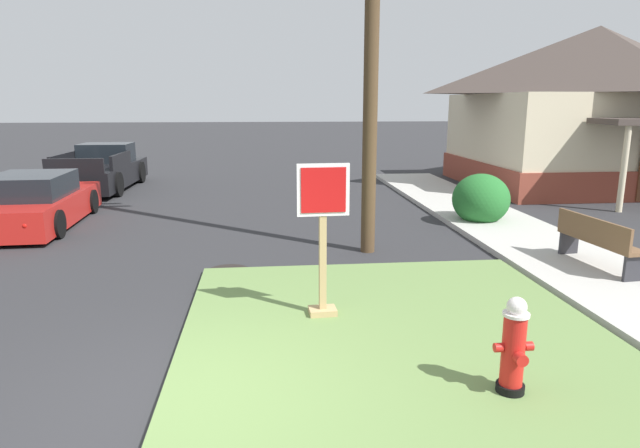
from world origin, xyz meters
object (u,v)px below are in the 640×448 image
object	(u,v)px
pickup_truck_black	(102,171)
parked_sedan_red	(35,203)
stop_sign	(323,245)
fire_hydrant	(514,348)
manhole_cover	(228,270)
street_bench	(597,239)

from	to	relation	value
pickup_truck_black	parked_sedan_red	bearing A→B (deg)	-89.55
parked_sedan_red	stop_sign	bearing A→B (deg)	-46.06
fire_hydrant	manhole_cover	size ratio (longest dim) A/B	1.39
parked_sedan_red	street_bench	world-z (taller)	parked_sedan_red
fire_hydrant	manhole_cover	bearing A→B (deg)	123.74
stop_sign	manhole_cover	bearing A→B (deg)	120.89
parked_sedan_red	pickup_truck_black	bearing A→B (deg)	90.45
stop_sign	manhole_cover	world-z (taller)	stop_sign
stop_sign	pickup_truck_black	bearing A→B (deg)	117.11
stop_sign	street_bench	distance (m)	5.08
stop_sign	parked_sedan_red	world-z (taller)	stop_sign
pickup_truck_black	street_bench	bearing A→B (deg)	-43.59
parked_sedan_red	pickup_truck_black	xyz separation A→B (m)	(-0.04, 5.66, 0.07)
fire_hydrant	pickup_truck_black	world-z (taller)	pickup_truck_black
fire_hydrant	stop_sign	bearing A→B (deg)	126.60
manhole_cover	street_bench	xyz separation A→B (m)	(6.20, -0.77, 0.59)
manhole_cover	parked_sedan_red	size ratio (longest dim) A/B	0.16
parked_sedan_red	pickup_truck_black	world-z (taller)	pickup_truck_black
pickup_truck_black	street_bench	world-z (taller)	pickup_truck_black
fire_hydrant	pickup_truck_black	xyz separation A→B (m)	(-7.73, 14.13, 0.07)
stop_sign	parked_sedan_red	bearing A→B (deg)	133.94
street_bench	fire_hydrant	bearing A→B (deg)	-130.84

